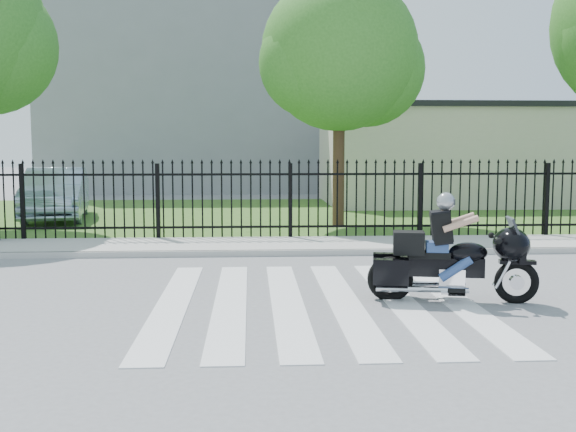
{
  "coord_description": "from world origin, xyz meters",
  "views": [
    {
      "loc": [
        -0.91,
        -9.29,
        2.2
      ],
      "look_at": [
        -0.27,
        2.14,
        1.0
      ],
      "focal_mm": 42.0,
      "sensor_mm": 36.0,
      "label": 1
    }
  ],
  "objects": [
    {
      "name": "crosswalk",
      "position": [
        0.0,
        0.0,
        0.01
      ],
      "size": [
        5.0,
        5.5,
        0.01
      ],
      "primitive_type": null,
      "color": "silver",
      "rests_on": "ground"
    },
    {
      "name": "tree_mid",
      "position": [
        1.5,
        9.0,
        4.67
      ],
      "size": [
        4.2,
        4.2,
        6.78
      ],
      "color": "#382316",
      "rests_on": "ground"
    },
    {
      "name": "iron_fence",
      "position": [
        0.0,
        6.0,
        0.9
      ],
      "size": [
        26.0,
        0.04,
        1.8
      ],
      "color": "black",
      "rests_on": "ground"
    },
    {
      "name": "sidewalk",
      "position": [
        0.0,
        5.0,
        0.06
      ],
      "size": [
        40.0,
        2.0,
        0.12
      ],
      "primitive_type": "cube",
      "color": "#ADAAA3",
      "rests_on": "ground"
    },
    {
      "name": "motorcycle_rider",
      "position": [
        1.87,
        -0.04,
        0.65
      ],
      "size": [
        2.37,
        1.06,
        1.58
      ],
      "rotation": [
        0.0,
        0.0,
        -0.18
      ],
      "color": "black",
      "rests_on": "ground"
    },
    {
      "name": "building_low",
      "position": [
        7.0,
        16.0,
        1.75
      ],
      "size": [
        10.0,
        6.0,
        3.5
      ],
      "primitive_type": "cube",
      "color": "beige",
      "rests_on": "ground"
    },
    {
      "name": "parked_car",
      "position": [
        -6.64,
        10.85,
        0.78
      ],
      "size": [
        2.4,
        4.85,
        1.53
      ],
      "primitive_type": "imported",
      "rotation": [
        0.0,
        0.0,
        0.18
      ],
      "color": "#9AAFC2",
      "rests_on": "grass_strip"
    },
    {
      "name": "curb",
      "position": [
        0.0,
        4.0,
        0.06
      ],
      "size": [
        40.0,
        0.12,
        0.12
      ],
      "primitive_type": "cube",
      "color": "#ADAAA3",
      "rests_on": "ground"
    },
    {
      "name": "building_low_roof",
      "position": [
        7.0,
        16.0,
        3.6
      ],
      "size": [
        10.2,
        6.2,
        0.2
      ],
      "primitive_type": "cube",
      "color": "black",
      "rests_on": "building_low"
    },
    {
      "name": "ground",
      "position": [
        0.0,
        0.0,
        0.0
      ],
      "size": [
        120.0,
        120.0,
        0.0
      ],
      "primitive_type": "plane",
      "color": "slate",
      "rests_on": "ground"
    },
    {
      "name": "grass_strip",
      "position": [
        0.0,
        12.0,
        0.01
      ],
      "size": [
        40.0,
        12.0,
        0.02
      ],
      "primitive_type": "cube",
      "color": "#31581E",
      "rests_on": "ground"
    },
    {
      "name": "building_tall",
      "position": [
        -3.0,
        26.0,
        6.0
      ],
      "size": [
        15.0,
        10.0,
        12.0
      ],
      "primitive_type": "cube",
      "color": "gray",
      "rests_on": "ground"
    }
  ]
}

